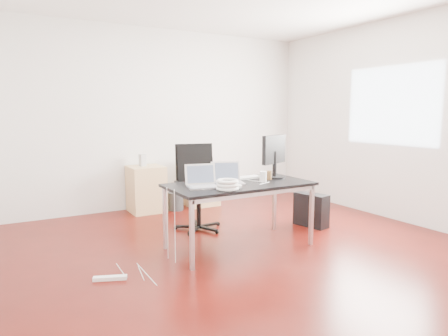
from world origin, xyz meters
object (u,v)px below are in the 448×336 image
desk (239,188)px  filing_cabinet_right (200,184)px  filing_cabinet_left (146,189)px  pc_tower (311,210)px  office_chair (197,183)px

desk → filing_cabinet_right: bearing=75.5°
filing_cabinet_right → filing_cabinet_left: bearing=180.0°
filing_cabinet_right → pc_tower: size_ratio=1.56×
filing_cabinet_left → pc_tower: filing_cabinet_left is taller
filing_cabinet_right → pc_tower: bearing=-68.3°
office_chair → filing_cabinet_right: (0.62, 1.17, -0.26)m
desk → filing_cabinet_right: 2.17m
office_chair → filing_cabinet_left: (-0.29, 1.17, -0.26)m
desk → filing_cabinet_left: bearing=100.4°
desk → office_chair: size_ratio=1.48×
office_chair → filing_cabinet_left: 1.24m
filing_cabinet_left → desk: bearing=-79.6°
office_chair → filing_cabinet_right: office_chair is taller
filing_cabinet_left → pc_tower: bearing=-48.2°
filing_cabinet_left → filing_cabinet_right: bearing=0.0°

